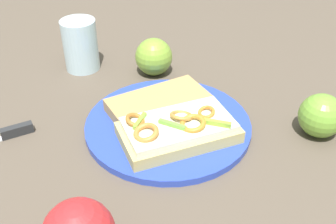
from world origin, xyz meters
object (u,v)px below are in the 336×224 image
plate (168,125)px  apple_0 (154,57)px  sandwich (178,129)px  apple_1 (321,116)px  bread_slice_side (159,103)px  drinking_glass (80,45)px  knife (9,134)px

plate → apple_0: apple_0 is taller
sandwich → apple_1: size_ratio=2.78×
sandwich → bread_slice_side: 0.09m
plate → apple_1: bearing=169.6°
drinking_glass → plate: bearing=123.7°
apple_1 → drinking_glass: drinking_glass is taller
bread_slice_side → apple_1: 0.26m
sandwich → drinking_glass: size_ratio=1.91×
bread_slice_side → knife: 0.24m
plate → knife: knife is taller
sandwich → apple_1: (-0.22, 0.00, 0.01)m
bread_slice_side → drinking_glass: drinking_glass is taller
bread_slice_side → apple_0: 0.14m
sandwich → knife: (0.26, -0.05, -0.02)m
plate → bread_slice_side: size_ratio=1.61×
sandwich → knife: size_ratio=1.74×
sandwich → bread_slice_side: (0.02, -0.08, -0.01)m
plate → sandwich: 0.05m
plate → bread_slice_side: 0.05m
apple_0 → drinking_glass: size_ratio=0.72×
plate → bread_slice_side: bread_slice_side is taller
apple_1 → drinking_glass: 0.46m
apple_0 → apple_1: size_ratio=1.04×
apple_1 → knife: bearing=-5.9°
knife → apple_1: bearing=153.2°
sandwich → knife: bearing=-25.5°
apple_1 → sandwich: bearing=-0.3°
apple_0 → knife: (0.25, 0.17, -0.03)m
bread_slice_side → knife: bearing=-14.2°
sandwich → knife: sandwich is taller
apple_1 → bread_slice_side: bearing=-19.0°
sandwich → drinking_glass: 0.30m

